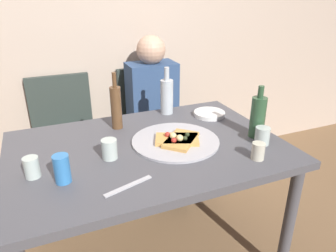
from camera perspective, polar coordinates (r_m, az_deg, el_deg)
name	(u,v)px	position (r m, az deg, el deg)	size (l,w,h in m)	color
back_wall	(96,14)	(2.47, -12.89, 19.23)	(6.00, 0.10, 2.60)	#BCA893
dining_table	(148,160)	(1.64, -3.62, -6.11)	(1.37, 0.92, 0.74)	#4C4C51
pizza_tray	(175,141)	(1.63, 1.37, -2.72)	(0.45, 0.45, 0.01)	#ADADB2
pizza_slice_last	(177,139)	(1.61, 1.57, -2.35)	(0.25, 0.21, 0.05)	tan
pizza_slice_extra	(181,140)	(1.61, 2.33, -2.50)	(0.25, 0.25, 0.05)	tan
wine_bottle	(116,107)	(1.77, -9.38, 3.47)	(0.06, 0.06, 0.32)	brown
beer_bottle	(167,96)	(1.97, -0.22, 5.49)	(0.08, 0.08, 0.30)	#B2BCC1
water_bottle	(258,116)	(1.72, 15.96, 1.68)	(0.08, 0.08, 0.28)	#2D5133
tumbler_near	(109,149)	(1.49, -10.56, -4.14)	(0.07, 0.07, 0.09)	#B7C6BC
tumbler_far	(262,136)	(1.67, 16.71, -1.71)	(0.07, 0.07, 0.09)	#B7C6BC
wine_glass	(258,151)	(1.52, 16.01, -4.39)	(0.06, 0.06, 0.08)	beige
short_glass	(32,167)	(1.44, -23.47, -6.89)	(0.06, 0.06, 0.09)	#B7C6BC
soda_can	(62,169)	(1.36, -18.66, -7.37)	(0.07, 0.07, 0.12)	#337AC1
plate_stack	(209,114)	(1.98, 7.50, 2.21)	(0.19, 0.19, 0.02)	white
table_knife	(128,186)	(1.30, -7.21, -10.74)	(0.22, 0.02, 0.01)	#B7B7BC
chair_left	(65,131)	(2.41, -18.12, -0.91)	(0.44, 0.44, 0.90)	#2D3833
chair_right	(150,118)	(2.53, -3.29, 1.46)	(0.44, 0.44, 0.90)	#2D3833
guest_in_sweater	(156,109)	(2.35, -2.10, 3.06)	(0.36, 0.56, 1.17)	navy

